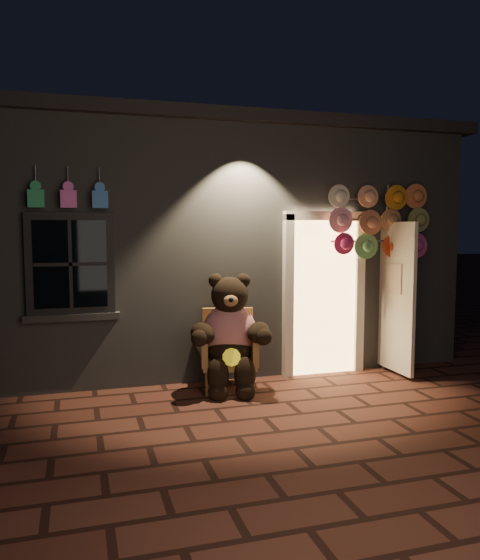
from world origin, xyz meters
name	(u,v)px	position (x,y,z in m)	size (l,w,h in m)	color
ground	(264,418)	(0.00, 0.00, 0.00)	(60.00, 60.00, 0.00)	#582C21
shop_building	(188,242)	(0.00, 3.99, 1.74)	(7.30, 5.95, 3.51)	slate
wicker_armchair	(229,349)	(-0.07, 1.14, 0.48)	(0.77, 0.72, 0.97)	#AF7A43
teddy_bear	(230,334)	(-0.08, 1.02, 0.69)	(1.04, 0.90, 1.46)	red
hat_rack	(380,222)	(2.07, 1.28, 2.05)	(1.45, 0.22, 2.57)	#59595E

